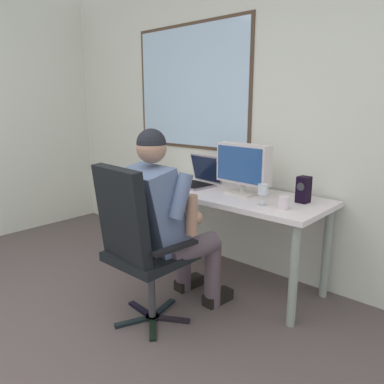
{
  "coord_description": "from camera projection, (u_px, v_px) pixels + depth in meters",
  "views": [
    {
      "loc": [
        1.72,
        -0.23,
        1.44
      ],
      "look_at": [
        -0.03,
        1.71,
        0.83
      ],
      "focal_mm": 34.92,
      "sensor_mm": 36.0,
      "label": 1
    }
  ],
  "objects": [
    {
      "name": "wall_rear",
      "position": [
        255.0,
        117.0,
        3.16
      ],
      "size": [
        5.19,
        0.08,
        2.65
      ],
      "color": "silver",
      "rests_on": "ground"
    },
    {
      "name": "desk",
      "position": [
        225.0,
        203.0,
        3.03
      ],
      "size": [
        1.66,
        0.66,
        0.75
      ],
      "color": "gray",
      "rests_on": "ground"
    },
    {
      "name": "office_chair",
      "position": [
        136.0,
        238.0,
        2.36
      ],
      "size": [
        0.6,
        0.55,
        1.08
      ],
      "color": "black",
      "rests_on": "ground"
    },
    {
      "name": "person_seated",
      "position": [
        167.0,
        219.0,
        2.52
      ],
      "size": [
        0.55,
        0.78,
        1.3
      ],
      "color": "#564750",
      "rests_on": "ground"
    },
    {
      "name": "crt_monitor",
      "position": [
        243.0,
        165.0,
        2.88
      ],
      "size": [
        0.48,
        0.2,
        0.4
      ],
      "color": "beige",
      "rests_on": "desk"
    },
    {
      "name": "laptop",
      "position": [
        199.0,
        177.0,
        3.26
      ],
      "size": [
        0.37,
        0.36,
        0.26
      ],
      "color": "gray",
      "rests_on": "desk"
    },
    {
      "name": "wine_glass",
      "position": [
        263.0,
        191.0,
        2.59
      ],
      "size": [
        0.07,
        0.07,
        0.15
      ],
      "color": "silver",
      "rests_on": "desk"
    },
    {
      "name": "desk_speaker",
      "position": [
        304.0,
        190.0,
        2.67
      ],
      "size": [
        0.08,
        0.1,
        0.19
      ],
      "color": "black",
      "rests_on": "desk"
    },
    {
      "name": "coffee_mug",
      "position": [
        283.0,
        203.0,
        2.5
      ],
      "size": [
        0.07,
        0.07,
        0.09
      ],
      "color": "silver",
      "rests_on": "desk"
    }
  ]
}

